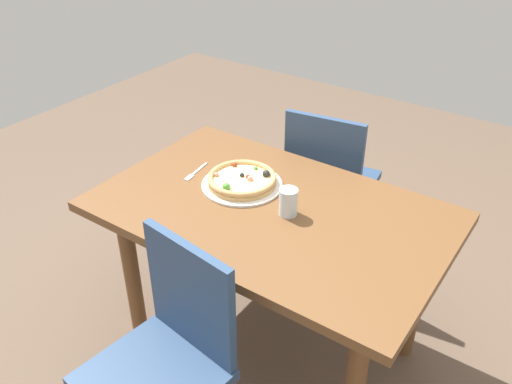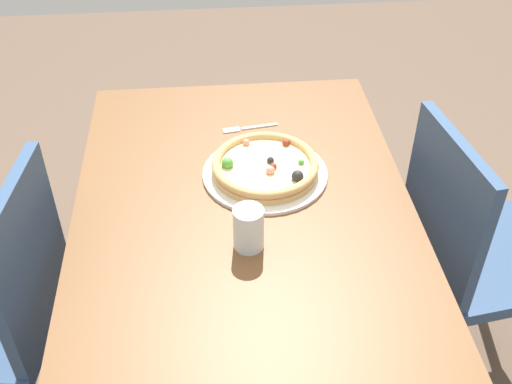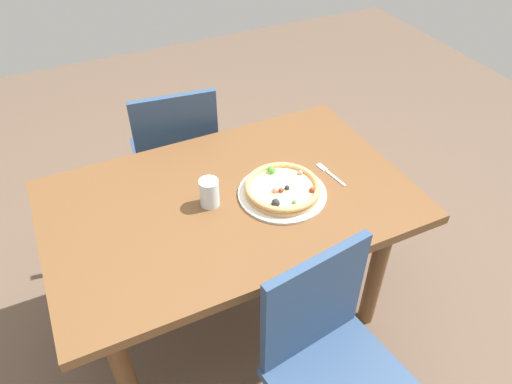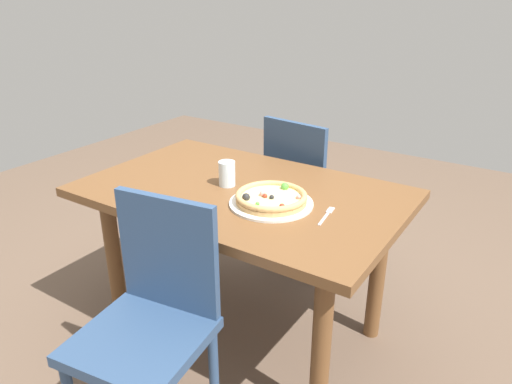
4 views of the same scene
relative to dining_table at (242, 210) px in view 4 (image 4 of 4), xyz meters
name	(u,v)px [view 4 (image 4 of 4)]	position (x,y,z in m)	size (l,w,h in m)	color
ground_plane	(244,325)	(0.00, 0.00, -0.62)	(6.00, 6.00, 0.00)	brown
dining_table	(242,210)	(0.00, 0.00, 0.00)	(1.36, 0.86, 0.72)	brown
chair_near	(152,318)	(0.07, -0.64, -0.13)	(0.45, 0.45, 0.89)	navy
chair_far	(305,188)	(-0.02, 0.64, -0.13)	(0.45, 0.45, 0.89)	navy
plate	(271,203)	(0.19, -0.07, 0.11)	(0.33, 0.33, 0.01)	silver
pizza	(271,197)	(0.19, -0.07, 0.13)	(0.29, 0.29, 0.05)	tan
fork	(327,214)	(0.41, -0.03, 0.10)	(0.04, 0.17, 0.00)	silver
drinking_glass	(227,173)	(-0.08, 0.00, 0.16)	(0.07, 0.07, 0.11)	silver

